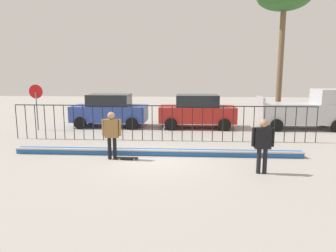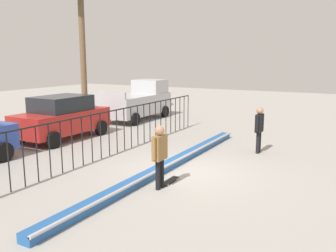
{
  "view_description": "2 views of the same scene",
  "coord_description": "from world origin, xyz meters",
  "px_view_note": "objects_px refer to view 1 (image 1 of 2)",
  "views": [
    {
      "loc": [
        1.17,
        -10.99,
        3.13
      ],
      "look_at": [
        0.39,
        1.31,
        1.02
      ],
      "focal_mm": 33.24,
      "sensor_mm": 36.0,
      "label": 1
    },
    {
      "loc": [
        -9.68,
        -4.85,
        3.49
      ],
      "look_at": [
        1.06,
        1.11,
        1.2
      ],
      "focal_mm": 38.72,
      "sensor_mm": 36.0,
      "label": 2
    }
  ],
  "objects_px": {
    "parked_car_red": "(197,111)",
    "pickup_truck": "(306,111)",
    "parked_car_blue": "(110,110)",
    "stop_sign": "(36,101)",
    "camera_operator": "(263,141)",
    "skateboarder": "(112,131)",
    "skateboard": "(127,158)"
  },
  "relations": [
    {
      "from": "camera_operator",
      "to": "pickup_truck",
      "type": "distance_m",
      "value": 9.24
    },
    {
      "from": "skateboarder",
      "to": "stop_sign",
      "type": "bearing_deg",
      "value": 105.99
    },
    {
      "from": "skateboarder",
      "to": "parked_car_blue",
      "type": "relative_size",
      "value": 0.41
    },
    {
      "from": "parked_car_blue",
      "to": "stop_sign",
      "type": "height_order",
      "value": "stop_sign"
    },
    {
      "from": "skateboard",
      "to": "stop_sign",
      "type": "xyz_separation_m",
      "value": [
        -6.07,
        5.6,
        1.56
      ]
    },
    {
      "from": "skateboard",
      "to": "stop_sign",
      "type": "bearing_deg",
      "value": 117.89
    },
    {
      "from": "parked_car_red",
      "to": "pickup_truck",
      "type": "bearing_deg",
      "value": 0.59
    },
    {
      "from": "parked_car_blue",
      "to": "parked_car_red",
      "type": "distance_m",
      "value": 5.11
    },
    {
      "from": "skateboarder",
      "to": "pickup_truck",
      "type": "bearing_deg",
      "value": 7.63
    },
    {
      "from": "skateboarder",
      "to": "pickup_truck",
      "type": "relative_size",
      "value": 0.37
    },
    {
      "from": "camera_operator",
      "to": "parked_car_blue",
      "type": "relative_size",
      "value": 0.4
    },
    {
      "from": "parked_car_blue",
      "to": "pickup_truck",
      "type": "relative_size",
      "value": 0.91
    },
    {
      "from": "skateboarder",
      "to": "pickup_truck",
      "type": "distance_m",
      "value": 11.61
    },
    {
      "from": "parked_car_blue",
      "to": "parked_car_red",
      "type": "bearing_deg",
      "value": -3.74
    },
    {
      "from": "parked_car_blue",
      "to": "skateboard",
      "type": "bearing_deg",
      "value": -74.26
    },
    {
      "from": "camera_operator",
      "to": "parked_car_red",
      "type": "height_order",
      "value": "parked_car_red"
    },
    {
      "from": "parked_car_blue",
      "to": "pickup_truck",
      "type": "height_order",
      "value": "pickup_truck"
    },
    {
      "from": "skateboarder",
      "to": "parked_car_blue",
      "type": "distance_m",
      "value": 7.17
    },
    {
      "from": "skateboard",
      "to": "camera_operator",
      "type": "distance_m",
      "value": 4.81
    },
    {
      "from": "skateboarder",
      "to": "pickup_truck",
      "type": "xyz_separation_m",
      "value": [
        9.36,
        6.87,
        -0.01
      ]
    },
    {
      "from": "stop_sign",
      "to": "parked_car_blue",
      "type": "bearing_deg",
      "value": 19.93
    },
    {
      "from": "pickup_truck",
      "to": "stop_sign",
      "type": "distance_m",
      "value": 14.95
    },
    {
      "from": "pickup_truck",
      "to": "stop_sign",
      "type": "xyz_separation_m",
      "value": [
        -14.88,
        -1.28,
        0.58
      ]
    },
    {
      "from": "parked_car_blue",
      "to": "pickup_truck",
      "type": "xyz_separation_m",
      "value": [
        11.17,
        -0.07,
        0.06
      ]
    },
    {
      "from": "skateboarder",
      "to": "parked_car_blue",
      "type": "bearing_deg",
      "value": 75.98
    },
    {
      "from": "parked_car_blue",
      "to": "stop_sign",
      "type": "relative_size",
      "value": 1.72
    },
    {
      "from": "camera_operator",
      "to": "pickup_truck",
      "type": "height_order",
      "value": "pickup_truck"
    },
    {
      "from": "skateboard",
      "to": "camera_operator",
      "type": "height_order",
      "value": "camera_operator"
    },
    {
      "from": "skateboarder",
      "to": "skateboard",
      "type": "relative_size",
      "value": 2.19
    },
    {
      "from": "skateboarder",
      "to": "stop_sign",
      "type": "height_order",
      "value": "stop_sign"
    },
    {
      "from": "skateboard",
      "to": "camera_operator",
      "type": "xyz_separation_m",
      "value": [
        4.53,
        -1.3,
        0.98
      ]
    },
    {
      "from": "skateboard",
      "to": "pickup_truck",
      "type": "distance_m",
      "value": 11.22
    }
  ]
}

